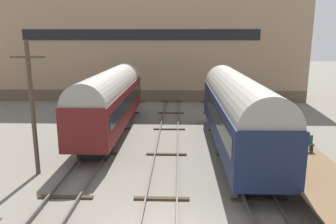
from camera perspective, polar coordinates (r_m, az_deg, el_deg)
train_car_navy at (r=21.56m, az=11.90°, el=0.51°), size 2.97×16.22×5.09m
train_car_maroon at (r=25.82m, az=-9.93°, el=2.43°), size 2.84×15.52×4.96m
station_platform at (r=17.18m, az=24.56°, el=-10.01°), size 2.95×14.37×1.12m
bench at (r=19.91m, az=22.07°, el=-4.99°), size 1.40×0.40×0.91m
utility_pole at (r=18.82m, az=-22.56°, el=0.88°), size 1.80×0.24×7.28m
warehouse_building at (r=43.52m, az=-4.05°, el=12.27°), size 38.69×10.62×14.12m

